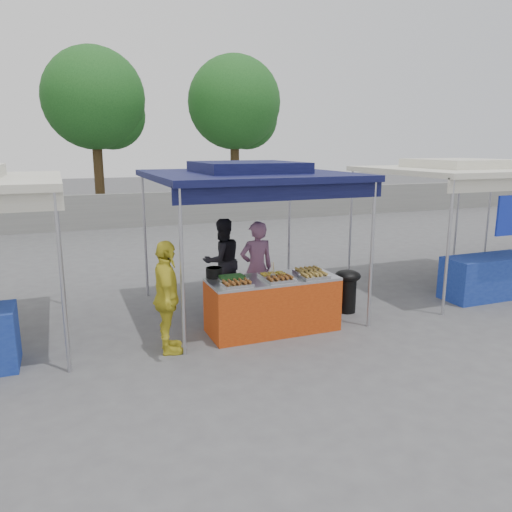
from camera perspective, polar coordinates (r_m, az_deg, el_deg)
name	(u,v)px	position (r m, az deg, el deg)	size (l,w,h in m)	color
ground_plane	(270,328)	(8.00, 1.60, -8.24)	(80.00, 80.00, 0.00)	#545456
back_wall	(149,210)	(18.25, -12.14, 5.21)	(40.00, 0.25, 1.20)	slate
main_canopy	(248,174)	(8.39, -0.94, 9.35)	(3.20, 3.20, 2.57)	#B0AFB6
neighbor_stall_right	(471,210)	(10.61, 23.38, 4.82)	(3.20, 3.20, 2.57)	#B0AFB6
tree_1	(98,103)	(20.14, -17.60, 16.32)	(3.73, 3.71, 6.38)	#3C2C17
tree_2	(237,107)	(20.98, -2.15, 16.68)	(3.73, 3.71, 6.37)	#3C2C17
vendor_table	(273,304)	(7.77, 1.91, -5.55)	(2.00, 0.80, 0.85)	#B53B10
food_tray_fl	(237,284)	(7.19, -2.17, -3.22)	(0.42, 0.30, 0.07)	#BBBBC0
food_tray_fm	(280,279)	(7.44, 2.75, -2.69)	(0.42, 0.30, 0.07)	#BBBBC0
food_tray_fr	(314,276)	(7.68, 6.66, -2.27)	(0.42, 0.30, 0.07)	#BBBBC0
food_tray_bl	(232,278)	(7.50, -2.73, -2.56)	(0.42, 0.30, 0.07)	#BBBBC0
food_tray_bm	(273,275)	(7.70, 1.96, -2.16)	(0.42, 0.30, 0.07)	#BBBBC0
food_tray_br	(308,271)	(7.96, 6.00, -1.74)	(0.42, 0.30, 0.07)	#BBBBC0
cooking_pot	(214,272)	(7.69, -4.78, -1.89)	(0.26, 0.26, 0.15)	black
skewer_cup	(273,277)	(7.49, 1.95, -2.46)	(0.08, 0.08, 0.10)	#B0AFB6
wok_burner	(347,287)	(8.76, 10.39, -3.51)	(0.45, 0.45, 0.75)	black
crate_left	(239,312)	(8.23, -2.01, -6.46)	(0.52, 0.37, 0.31)	#122698
crate_right	(271,306)	(8.55, 1.72, -5.75)	(0.51, 0.36, 0.31)	#122698
crate_stacked	(271,289)	(8.46, 1.73, -3.80)	(0.50, 0.35, 0.30)	#122698
vendor_woman	(257,268)	(8.44, 0.07, -1.41)	(0.59, 0.38, 1.61)	#805172
helper_man	(222,261)	(9.12, -3.87, -0.55)	(0.76, 0.59, 1.55)	black
customer_person	(167,298)	(6.97, -10.15, -4.71)	(0.93, 0.39, 1.59)	gold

